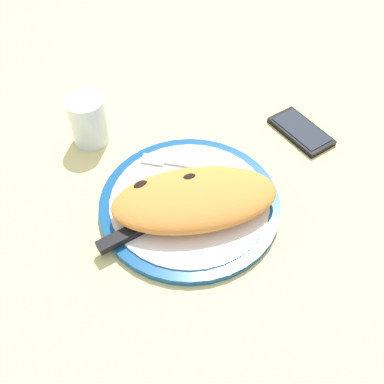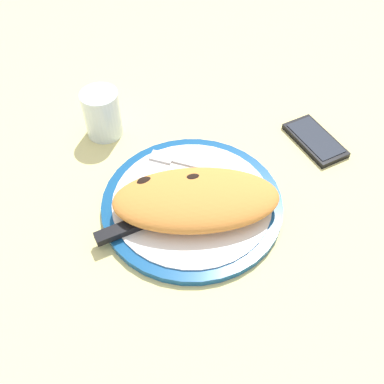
% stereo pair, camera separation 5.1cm
% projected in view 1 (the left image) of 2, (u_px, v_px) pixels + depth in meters
% --- Properties ---
extents(ground_plane, '(1.50, 1.50, 0.03)m').
position_uv_depth(ground_plane, '(192.00, 212.00, 0.75)').
color(ground_plane, '#E5D684').
extents(plate, '(0.29, 0.29, 0.02)m').
position_uv_depth(plate, '(192.00, 203.00, 0.73)').
color(plate, navy).
rests_on(plate, ground_plane).
extents(calzone, '(0.28, 0.17, 0.05)m').
position_uv_depth(calzone, '(197.00, 199.00, 0.70)').
color(calzone, orange).
rests_on(calzone, plate).
extents(fork, '(0.18, 0.05, 0.00)m').
position_uv_depth(fork, '(185.00, 164.00, 0.77)').
color(fork, silver).
rests_on(fork, plate).
extents(knife, '(0.21, 0.14, 0.01)m').
position_uv_depth(knife, '(149.00, 225.00, 0.69)').
color(knife, silver).
rests_on(knife, plate).
extents(smartphone, '(0.12, 0.13, 0.01)m').
position_uv_depth(smartphone, '(303.00, 131.00, 0.84)').
color(smartphone, black).
rests_on(smartphone, ground_plane).
extents(water_glass, '(0.07, 0.07, 0.09)m').
position_uv_depth(water_glass, '(91.00, 123.00, 0.81)').
color(water_glass, silver).
rests_on(water_glass, ground_plane).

